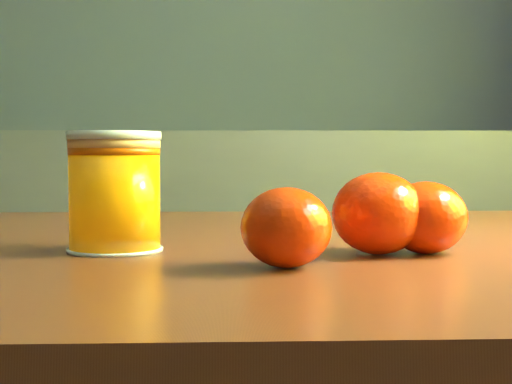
{
  "coord_description": "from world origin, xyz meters",
  "views": [
    {
      "loc": [
        0.75,
        -0.54,
        0.84
      ],
      "look_at": [
        0.77,
        0.07,
        0.81
      ],
      "focal_mm": 50.0,
      "sensor_mm": 36.0,
      "label": 1
    }
  ],
  "objects": [
    {
      "name": "orange_extra",
      "position": [
        0.79,
        -0.03,
        0.79
      ],
      "size": [
        0.07,
        0.07,
        0.06
      ],
      "primitive_type": "ellipsoid",
      "rotation": [
        0.0,
        0.0,
        0.06
      ],
      "color": "red",
      "rests_on": "table"
    },
    {
      "name": "orange_back",
      "position": [
        0.91,
        0.04,
        0.79
      ],
      "size": [
        0.07,
        0.07,
        0.06
      ],
      "primitive_type": "ellipsoid",
      "rotation": [
        0.0,
        0.0,
        -0.1
      ],
      "color": "red",
      "rests_on": "table"
    },
    {
      "name": "juice_glass",
      "position": [
        0.65,
        0.06,
        0.81
      ],
      "size": [
        0.08,
        0.08,
        0.1
      ],
      "rotation": [
        0.0,
        0.0,
        0.38
      ],
      "color": "orange",
      "rests_on": "table"
    },
    {
      "name": "orange_front",
      "position": [
        0.87,
        0.03,
        0.79
      ],
      "size": [
        0.1,
        0.1,
        0.07
      ],
      "primitive_type": "ellipsoid",
      "rotation": [
        0.0,
        0.0,
        0.4
      ],
      "color": "red",
      "rests_on": "table"
    },
    {
      "name": "table",
      "position": [
        0.85,
        0.12,
        0.66
      ],
      "size": [
        1.03,
        0.73,
        0.76
      ],
      "rotation": [
        0.0,
        0.0,
        0.02
      ],
      "color": "brown",
      "rests_on": "ground"
    }
  ]
}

